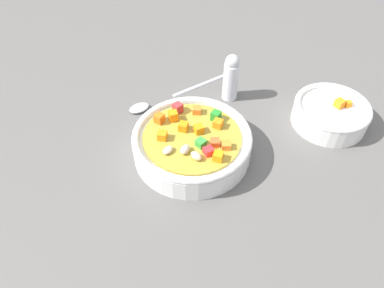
# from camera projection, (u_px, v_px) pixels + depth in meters

# --- Properties ---
(ground_plane) EXTENTS (1.40, 1.40, 0.02)m
(ground_plane) POSITION_uv_depth(u_px,v_px,m) (192.00, 157.00, 0.60)
(ground_plane) COLOR #565451
(soup_bowl_main) EXTENTS (0.19, 0.19, 0.06)m
(soup_bowl_main) POSITION_uv_depth(u_px,v_px,m) (192.00, 143.00, 0.58)
(soup_bowl_main) COLOR white
(soup_bowl_main) RESTS_ON ground_plane
(spoon) EXTENTS (0.19, 0.16, 0.01)m
(spoon) POSITION_uv_depth(u_px,v_px,m) (169.00, 96.00, 0.70)
(spoon) COLOR silver
(spoon) RESTS_ON ground_plane
(side_bowl_small) EXTENTS (0.13, 0.13, 0.05)m
(side_bowl_small) POSITION_uv_depth(u_px,v_px,m) (331.00, 113.00, 0.63)
(side_bowl_small) COLOR white
(side_bowl_small) RESTS_ON ground_plane
(pepper_shaker) EXTENTS (0.03, 0.03, 0.09)m
(pepper_shaker) POSITION_uv_depth(u_px,v_px,m) (231.00, 77.00, 0.67)
(pepper_shaker) COLOR silver
(pepper_shaker) RESTS_ON ground_plane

